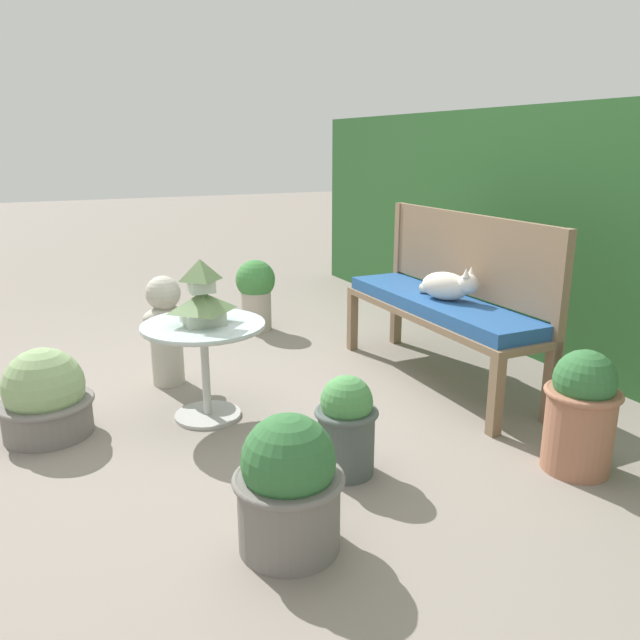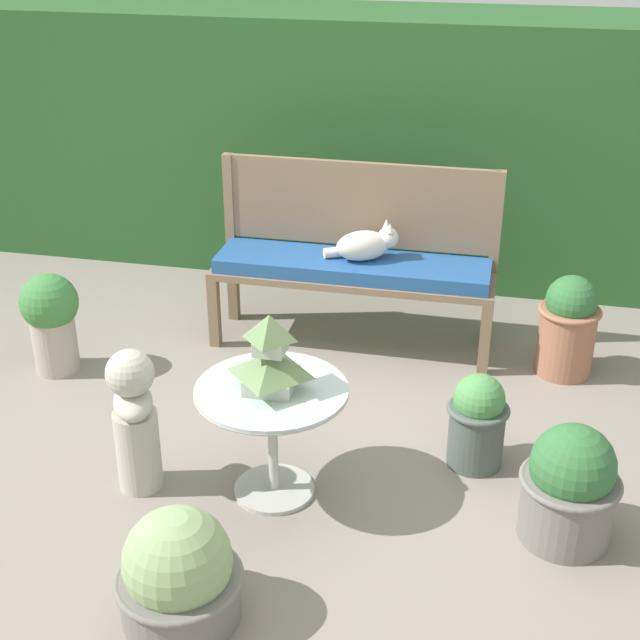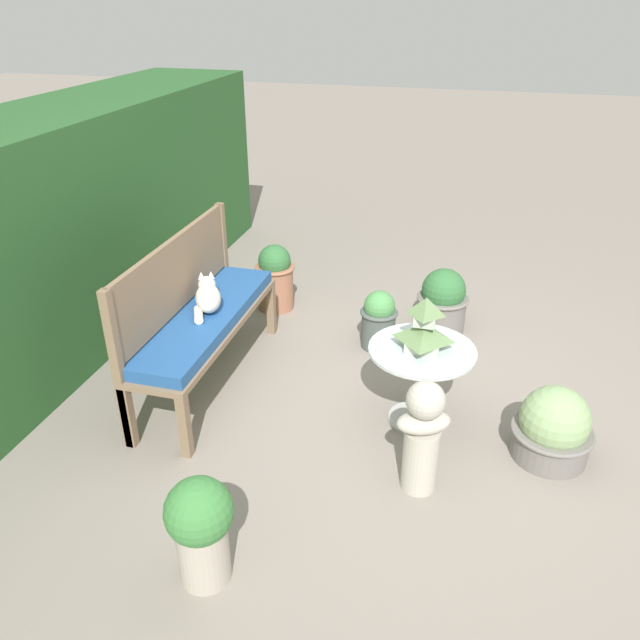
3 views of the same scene
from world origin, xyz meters
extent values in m
plane|color=gray|center=(0.00, 0.00, 0.00)|extent=(30.00, 30.00, 0.00)
cube|color=#285628|center=(0.00, 2.57, 0.86)|extent=(6.40, 1.02, 1.72)
cube|color=#7F664C|center=(-0.71, 1.01, 0.21)|extent=(0.06, 0.06, 0.43)
cube|color=#7F664C|center=(0.86, 1.01, 0.21)|extent=(0.06, 0.06, 0.43)
cube|color=#7F664C|center=(-0.71, 1.38, 0.21)|extent=(0.06, 0.06, 0.43)
cube|color=#7F664C|center=(0.86, 1.38, 0.21)|extent=(0.06, 0.06, 0.43)
cube|color=#7F664C|center=(0.08, 1.19, 0.45)|extent=(1.62, 0.43, 0.04)
cube|color=#23518E|center=(0.08, 1.19, 0.51)|extent=(1.56, 0.40, 0.08)
cube|color=#7F664C|center=(-0.71, 1.39, 0.53)|extent=(0.06, 0.06, 1.06)
cube|color=#7F664C|center=(0.86, 1.39, 0.53)|extent=(0.06, 0.06, 1.06)
cube|color=#7F664C|center=(0.08, 1.39, 0.81)|extent=(1.56, 0.04, 0.50)
ellipsoid|color=silver|center=(0.13, 1.19, 0.63)|extent=(0.35, 0.29, 0.17)
sphere|color=silver|center=(0.27, 1.26, 0.67)|extent=(0.12, 0.12, 0.12)
cone|color=silver|center=(0.25, 1.29, 0.74)|extent=(0.05, 0.05, 0.05)
cone|color=silver|center=(0.28, 1.23, 0.74)|extent=(0.05, 0.05, 0.05)
cylinder|color=silver|center=(-0.01, 1.20, 0.58)|extent=(0.18, 0.13, 0.06)
cylinder|color=#B7B7B2|center=(0.00, -0.28, 0.01)|extent=(0.37, 0.37, 0.02)
cylinder|color=#B7B7B2|center=(0.00, -0.28, 0.26)|extent=(0.04, 0.04, 0.53)
cylinder|color=silver|center=(0.00, -0.28, 0.53)|extent=(0.66, 0.66, 0.01)
torus|color=#B7B7B2|center=(0.00, -0.28, 0.52)|extent=(0.67, 0.67, 0.02)
cube|color=#B2BCA8|center=(0.00, -0.28, 0.58)|extent=(0.21, 0.21, 0.07)
pyramid|color=#668451|center=(0.00, -0.28, 0.66)|extent=(0.28, 0.28, 0.10)
cube|color=#B2BCA8|center=(0.00, -0.28, 0.75)|extent=(0.13, 0.13, 0.06)
pyramid|color=#668451|center=(0.00, -0.28, 0.83)|extent=(0.17, 0.17, 0.11)
cylinder|color=#B7B2A3|center=(-0.60, -0.37, 0.19)|extent=(0.20, 0.20, 0.39)
ellipsoid|color=#B7B2A3|center=(-0.60, -0.37, 0.45)|extent=(0.28, 0.34, 0.12)
sphere|color=#B7B2A3|center=(-0.60, -0.37, 0.59)|extent=(0.21, 0.21, 0.21)
cylinder|color=#ADA393|center=(-1.48, 0.54, 0.18)|extent=(0.24, 0.24, 0.36)
torus|color=#ADA393|center=(-1.48, 0.54, 0.35)|extent=(0.28, 0.28, 0.03)
sphere|color=#3D7F3D|center=(-1.48, 0.54, 0.42)|extent=(0.32, 0.32, 0.32)
cylinder|color=slate|center=(1.27, -0.31, 0.15)|extent=(0.38, 0.38, 0.30)
torus|color=slate|center=(1.27, -0.31, 0.28)|extent=(0.42, 0.42, 0.03)
sphere|color=#336B38|center=(1.27, -0.31, 0.36)|extent=(0.35, 0.35, 0.35)
cylinder|color=#9E664C|center=(1.30, 1.12, 0.20)|extent=(0.31, 0.31, 0.39)
torus|color=#9E664C|center=(1.30, 1.12, 0.38)|extent=(0.34, 0.34, 0.03)
sphere|color=#336B38|center=(1.30, 1.12, 0.44)|extent=(0.28, 0.28, 0.28)
cylinder|color=#4C5651|center=(0.87, 0.13, 0.16)|extent=(0.26, 0.26, 0.31)
torus|color=#4C5651|center=(0.87, 0.13, 0.30)|extent=(0.29, 0.29, 0.03)
sphere|color=#4C8E4C|center=(0.87, 0.13, 0.35)|extent=(0.24, 0.24, 0.24)
cylinder|color=slate|center=(-0.14, -1.09, 0.10)|extent=(0.45, 0.45, 0.19)
torus|color=slate|center=(-0.14, -1.09, 0.18)|extent=(0.48, 0.48, 0.03)
sphere|color=#89A870|center=(-0.14, -1.09, 0.27)|extent=(0.41, 0.41, 0.41)
camera|label=1|loc=(3.16, -1.08, 1.47)|focal=35.00mm
camera|label=2|loc=(0.91, -3.43, 2.49)|focal=50.00mm
camera|label=3|loc=(-3.33, -0.53, 2.50)|focal=35.00mm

